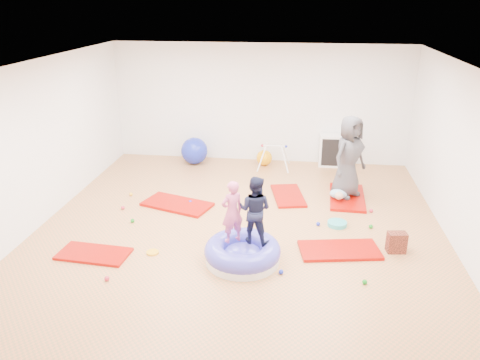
# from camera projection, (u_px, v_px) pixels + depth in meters

# --- Properties ---
(room) EXTENTS (7.01, 8.01, 2.81)m
(room) POSITION_uv_depth(u_px,v_px,m) (238.00, 158.00, 7.39)
(room) COLOR #C87843
(room) RESTS_ON ground
(gym_mat_front_left) EXTENTS (1.14, 0.63, 0.05)m
(gym_mat_front_left) POSITION_uv_depth(u_px,v_px,m) (94.00, 254.00, 7.31)
(gym_mat_front_left) COLOR #A10D00
(gym_mat_front_left) RESTS_ON ground
(gym_mat_mid_left) EXTENTS (1.45, 1.03, 0.05)m
(gym_mat_mid_left) POSITION_uv_depth(u_px,v_px,m) (177.00, 204.00, 9.04)
(gym_mat_mid_left) COLOR #A10D00
(gym_mat_mid_left) RESTS_ON ground
(gym_mat_center_back) EXTENTS (0.78, 1.22, 0.05)m
(gym_mat_center_back) POSITION_uv_depth(u_px,v_px,m) (288.00, 196.00, 9.44)
(gym_mat_center_back) COLOR #A10D00
(gym_mat_center_back) RESTS_ON ground
(gym_mat_right) EXTENTS (1.34, 0.83, 0.05)m
(gym_mat_right) POSITION_uv_depth(u_px,v_px,m) (339.00, 250.00, 7.41)
(gym_mat_right) COLOR #A10D00
(gym_mat_right) RESTS_ON ground
(gym_mat_rear_right) EXTENTS (0.73, 1.37, 0.06)m
(gym_mat_rear_right) POSITION_uv_depth(u_px,v_px,m) (347.00, 197.00, 9.35)
(gym_mat_rear_right) COLOR #A10D00
(gym_mat_rear_right) RESTS_ON ground
(inflatable_cushion) EXTENTS (1.17, 1.17, 0.37)m
(inflatable_cushion) POSITION_uv_depth(u_px,v_px,m) (243.00, 253.00, 7.10)
(inflatable_cushion) COLOR white
(inflatable_cushion) RESTS_ON ground
(child_pink) EXTENTS (0.43, 0.40, 0.99)m
(child_pink) POSITION_uv_depth(u_px,v_px,m) (232.00, 209.00, 6.95)
(child_pink) COLOR #CF5386
(child_pink) RESTS_ON inflatable_cushion
(child_navy) EXTENTS (0.60, 0.51, 1.06)m
(child_navy) POSITION_uv_depth(u_px,v_px,m) (255.00, 207.00, 6.93)
(child_navy) COLOR black
(child_navy) RESTS_ON inflatable_cushion
(adult_caregiver) EXTENTS (0.92, 0.93, 1.62)m
(adult_caregiver) POSITION_uv_depth(u_px,v_px,m) (349.00, 157.00, 9.09)
(adult_caregiver) COLOR #3D3D42
(adult_caregiver) RESTS_ON gym_mat_rear_right
(infant) EXTENTS (0.34, 0.35, 0.20)m
(infant) POSITION_uv_depth(u_px,v_px,m) (339.00, 194.00, 9.16)
(infant) COLOR #8BB4CE
(infant) RESTS_ON gym_mat_rear_right
(ball_pit_balls) EXTENTS (4.81, 3.05, 0.07)m
(ball_pit_balls) POSITION_uv_depth(u_px,v_px,m) (236.00, 228.00, 8.09)
(ball_pit_balls) COLOR gold
(ball_pit_balls) RESTS_ON ground
(exercise_ball_blue) EXTENTS (0.64, 0.64, 0.64)m
(exercise_ball_blue) POSITION_uv_depth(u_px,v_px,m) (194.00, 151.00, 11.21)
(exercise_ball_blue) COLOR #1725B0
(exercise_ball_blue) RESTS_ON ground
(exercise_ball_orange) EXTENTS (0.38, 0.38, 0.38)m
(exercise_ball_orange) POSITION_uv_depth(u_px,v_px,m) (264.00, 158.00, 11.14)
(exercise_ball_orange) COLOR #ED9E05
(exercise_ball_orange) RESTS_ON ground
(infant_play_gym) EXTENTS (0.74, 0.71, 0.57)m
(infant_play_gym) POSITION_uv_depth(u_px,v_px,m) (274.00, 153.00, 10.85)
(infant_play_gym) COLOR white
(infant_play_gym) RESTS_ON ground
(cube_shelf) EXTENTS (0.75, 0.37, 0.75)m
(cube_shelf) POSITION_uv_depth(u_px,v_px,m) (335.00, 151.00, 11.04)
(cube_shelf) COLOR white
(cube_shelf) RESTS_ON ground
(balance_disc) EXTENTS (0.34, 0.34, 0.08)m
(balance_disc) POSITION_uv_depth(u_px,v_px,m) (337.00, 224.00, 8.24)
(balance_disc) COLOR teal
(balance_disc) RESTS_ON ground
(backpack) EXTENTS (0.31, 0.22, 0.34)m
(backpack) POSITION_uv_depth(u_px,v_px,m) (397.00, 242.00, 7.35)
(backpack) COLOR #A03A24
(backpack) RESTS_ON ground
(yellow_toy) EXTENTS (0.19, 0.19, 0.03)m
(yellow_toy) POSITION_uv_depth(u_px,v_px,m) (153.00, 252.00, 7.37)
(yellow_toy) COLOR gold
(yellow_toy) RESTS_ON ground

